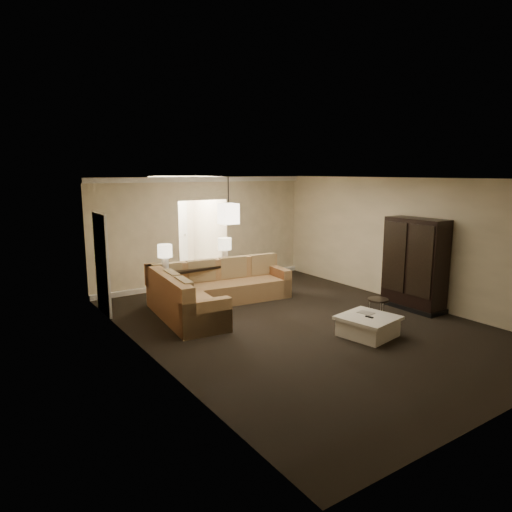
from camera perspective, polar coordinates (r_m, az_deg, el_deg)
ground at (r=9.04m, az=5.48°, el=-8.43°), size 8.00×8.00×0.00m
wall_back at (r=12.01m, az=-6.57°, el=3.13°), size 6.00×0.04×2.80m
wall_left at (r=7.20m, az=-13.17°, el=-2.01°), size 0.04×8.00×2.80m
wall_right at (r=10.82m, az=18.02°, el=1.88°), size 0.04×8.00×2.80m
ceiling at (r=8.55m, az=5.81°, el=9.61°), size 6.00×8.00×0.02m
crown_molding at (r=11.87m, az=-6.59°, el=9.49°), size 6.00×0.10×0.12m
baseboard at (r=12.21m, az=-6.33°, el=-3.14°), size 6.00×0.10×0.12m
side_door at (r=9.90m, az=-18.70°, el=-0.99°), size 0.05×0.90×2.10m
foyer at (r=13.22m, az=-9.24°, el=3.30°), size 1.44×2.02×2.80m
sectional_sofa at (r=9.95m, az=-5.57°, el=-4.36°), size 3.42×2.63×0.96m
coffee_table at (r=8.55m, az=13.82°, el=-8.46°), size 1.07×1.07×0.39m
console_table at (r=10.54m, az=-7.39°, el=-3.08°), size 2.06×0.64×0.79m
armoire at (r=10.33m, az=19.21°, el=-1.17°), size 0.58×1.37×1.96m
drink_table at (r=9.21m, az=14.98°, el=-6.05°), size 0.40×0.40×0.50m
table_lamp_left at (r=10.02m, az=-11.31°, el=0.29°), size 0.31×0.31×0.60m
table_lamp_right at (r=10.82m, az=-3.93°, el=1.22°), size 0.31×0.31×0.60m
pendant_light at (r=10.82m, az=-3.45°, el=5.32°), size 0.38×0.38×1.09m
person at (r=13.34m, az=-11.40°, el=1.46°), size 0.65×0.44×1.76m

